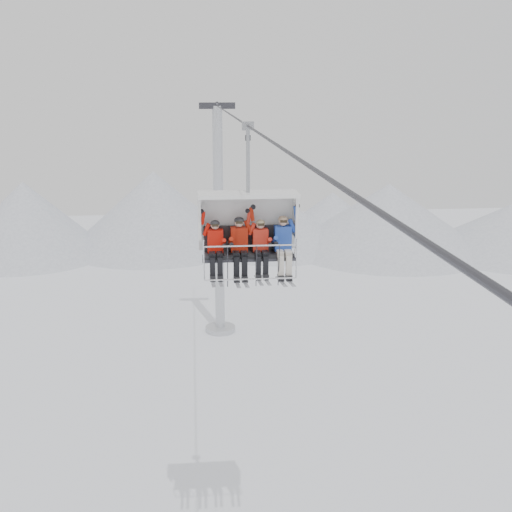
{
  "coord_description": "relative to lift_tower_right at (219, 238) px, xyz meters",
  "views": [
    {
      "loc": [
        -1.42,
        -14.4,
        14.22
      ],
      "look_at": [
        0.0,
        0.0,
        10.43
      ],
      "focal_mm": 45.0,
      "sensor_mm": 36.0,
      "label": 1
    }
  ],
  "objects": [
    {
      "name": "skier_far_right",
      "position": [
        0.92,
        -20.05,
        4.47
      ],
      "size": [
        0.45,
        1.69,
        1.76
      ],
      "color": "#2346AE",
      "rests_on": "chairlift_carrier"
    },
    {
      "name": "haul_cable",
      "position": [
        0.0,
        -22.0,
        7.52
      ],
      "size": [
        0.06,
        50.0,
        0.06
      ],
      "primitive_type": "cylinder",
      "rotation": [
        1.57,
        0.0,
        0.0
      ],
      "color": "#313136",
      "rests_on": "lift_tower_left"
    },
    {
      "name": "chairlift_carrier",
      "position": [
        0.0,
        -19.75,
        4.95
      ],
      "size": [
        2.61,
        1.17,
        3.98
      ],
      "color": "black",
      "rests_on": "haul_cable"
    },
    {
      "name": "skier_center_right",
      "position": [
        0.32,
        -20.06,
        4.43
      ],
      "size": [
        0.41,
        1.69,
        1.62
      ],
      "color": "red",
      "rests_on": "chairlift_carrier"
    },
    {
      "name": "lift_tower_right",
      "position": [
        0.0,
        0.0,
        0.0
      ],
      "size": [
        2.0,
        1.8,
        13.48
      ],
      "color": "#B4B7BC",
      "rests_on": "ground"
    },
    {
      "name": "skier_center_left",
      "position": [
        -0.25,
        -20.05,
        4.47
      ],
      "size": [
        0.44,
        1.69,
        1.74
      ],
      "color": "#A31B09",
      "rests_on": "chairlift_carrier"
    },
    {
      "name": "skier_far_left",
      "position": [
        -0.88,
        -20.06,
        4.43
      ],
      "size": [
        0.41,
        1.69,
        1.63
      ],
      "color": "red",
      "rests_on": "chairlift_carrier"
    },
    {
      "name": "ridgeline",
      "position": [
        -1.58,
        20.05,
        -2.94
      ],
      "size": [
        72.0,
        21.0,
        7.0
      ],
      "color": "silver",
      "rests_on": "ground"
    }
  ]
}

